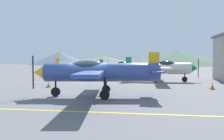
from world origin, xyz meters
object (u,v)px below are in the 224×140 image
(airplane_back, at_px, (119,65))
(car_sedan, at_px, (178,69))
(traffic_cone_front, at_px, (48,84))
(airplane_near, at_px, (97,72))
(airplane_far, at_px, (81,66))
(traffic_cone_side, at_px, (212,86))
(airplane_mid, at_px, (160,68))

(airplane_back, xyz_separation_m, car_sedan, (12.08, 0.93, -0.80))
(traffic_cone_front, bearing_deg, car_sedan, 57.83)
(car_sedan, bearing_deg, airplane_near, -109.64)
(airplane_far, xyz_separation_m, airplane_back, (4.72, 11.56, 0.00))
(car_sedan, xyz_separation_m, traffic_cone_side, (-1.73, -24.80, -0.56))
(airplane_near, bearing_deg, traffic_cone_front, 142.31)
(traffic_cone_side, bearing_deg, traffic_cone_front, -177.62)
(airplane_mid, height_order, car_sedan, airplane_mid)
(airplane_near, height_order, traffic_cone_side, airplane_near)
(airplane_mid, xyz_separation_m, airplane_back, (-6.71, 17.55, 0.00))
(traffic_cone_front, height_order, traffic_cone_side, same)
(airplane_far, relative_size, airplane_back, 1.00)
(airplane_far, distance_m, traffic_cone_side, 19.51)
(airplane_mid, height_order, traffic_cone_front, airplane_mid)
(car_sedan, bearing_deg, traffic_cone_side, -93.99)
(airplane_mid, relative_size, traffic_cone_side, 16.45)
(airplane_far, bearing_deg, traffic_cone_side, -39.25)
(airplane_far, height_order, traffic_cone_side, airplane_far)
(airplane_back, distance_m, traffic_cone_front, 24.81)
(airplane_far, bearing_deg, airplane_mid, -27.65)
(airplane_far, xyz_separation_m, traffic_cone_side, (15.07, -12.32, -1.35))
(traffic_cone_front, relative_size, traffic_cone_side, 1.00)
(airplane_back, height_order, car_sedan, airplane_back)
(airplane_near, height_order, car_sedan, airplane_near)
(airplane_back, distance_m, traffic_cone_side, 26.06)
(airplane_near, distance_m, car_sedan, 31.42)
(airplane_back, distance_m, car_sedan, 12.15)
(airplane_mid, bearing_deg, airplane_back, 110.93)
(airplane_near, xyz_separation_m, airplane_back, (-1.53, 28.65, 0.00))
(car_sedan, bearing_deg, airplane_far, -143.38)
(airplane_near, xyz_separation_m, traffic_cone_side, (8.83, 4.78, -1.35))
(airplane_mid, height_order, airplane_far, same)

